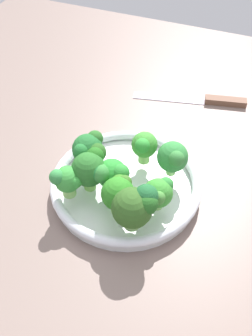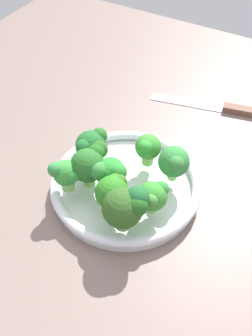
{
  "view_description": "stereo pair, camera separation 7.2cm",
  "coord_description": "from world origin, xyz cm",
  "px_view_note": "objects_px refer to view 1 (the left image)",
  "views": [
    {
      "loc": [
        49.17,
        20.72,
        58.34
      ],
      "look_at": [
        2.97,
        2.67,
        6.26
      ],
      "focal_mm": 43.06,
      "sensor_mm": 36.0,
      "label": 1
    },
    {
      "loc": [
        46.08,
        27.21,
        58.34
      ],
      "look_at": [
        2.97,
        2.67,
        6.26
      ],
      "focal_mm": 43.06,
      "sensor_mm": 36.0,
      "label": 2
    }
  ],
  "objects_px": {
    "broccoli_floret_0": "(89,149)",
    "broccoli_floret_4": "(158,193)",
    "broccoli_floret_6": "(173,158)",
    "broccoli_floret_7": "(90,169)",
    "broccoli_floret_1": "(137,205)",
    "broccoli_floret_3": "(67,180)",
    "bowl": "(126,185)",
    "broccoli_floret_8": "(119,193)",
    "knife": "(205,100)",
    "broccoli_floret_2": "(111,174)",
    "broccoli_floret_5": "(144,145)"
  },
  "relations": [
    {
      "from": "broccoli_floret_3",
      "to": "bowl",
      "type": "bearing_deg",
      "value": 131.1
    },
    {
      "from": "bowl",
      "to": "broccoli_floret_4",
      "type": "distance_m",
      "value": 0.1
    },
    {
      "from": "broccoli_floret_4",
      "to": "broccoli_floret_2",
      "type": "bearing_deg",
      "value": -95.32
    },
    {
      "from": "broccoli_floret_1",
      "to": "broccoli_floret_6",
      "type": "relative_size",
      "value": 1.19
    },
    {
      "from": "broccoli_floret_6",
      "to": "broccoli_floret_8",
      "type": "distance_m",
      "value": 0.13
    },
    {
      "from": "broccoli_floret_1",
      "to": "broccoli_floret_7",
      "type": "bearing_deg",
      "value": -114.67
    },
    {
      "from": "broccoli_floret_1",
      "to": "broccoli_floret_2",
      "type": "relative_size",
      "value": 1.24
    },
    {
      "from": "bowl",
      "to": "broccoli_floret_8",
      "type": "height_order",
      "value": "broccoli_floret_8"
    },
    {
      "from": "broccoli_floret_2",
      "to": "broccoli_floret_5",
      "type": "height_order",
      "value": "same"
    },
    {
      "from": "broccoli_floret_0",
      "to": "broccoli_floret_4",
      "type": "bearing_deg",
      "value": 73.31
    },
    {
      "from": "broccoli_floret_3",
      "to": "broccoli_floret_6",
      "type": "relative_size",
      "value": 0.92
    },
    {
      "from": "broccoli_floret_7",
      "to": "broccoli_floret_6",
      "type": "bearing_deg",
      "value": 122.81
    },
    {
      "from": "broccoli_floret_7",
      "to": "broccoli_floret_8",
      "type": "distance_m",
      "value": 0.07
    },
    {
      "from": "bowl",
      "to": "broccoli_floret_3",
      "type": "xyz_separation_m",
      "value": [
        0.07,
        -0.08,
        0.05
      ]
    },
    {
      "from": "broccoli_floret_5",
      "to": "broccoli_floret_2",
      "type": "bearing_deg",
      "value": -18.37
    },
    {
      "from": "broccoli_floret_3",
      "to": "broccoli_floret_1",
      "type": "bearing_deg",
      "value": 83.04
    },
    {
      "from": "broccoli_floret_4",
      "to": "broccoli_floret_5",
      "type": "bearing_deg",
      "value": -148.82
    },
    {
      "from": "broccoli_floret_1",
      "to": "broccoli_floret_4",
      "type": "relative_size",
      "value": 1.39
    },
    {
      "from": "broccoli_floret_2",
      "to": "broccoli_floret_5",
      "type": "distance_m",
      "value": 0.09
    },
    {
      "from": "bowl",
      "to": "broccoli_floret_5",
      "type": "distance_m",
      "value": 0.08
    },
    {
      "from": "broccoli_floret_4",
      "to": "broccoli_floret_6",
      "type": "xyz_separation_m",
      "value": [
        -0.08,
        0.0,
        0.01
      ]
    },
    {
      "from": "broccoli_floret_0",
      "to": "broccoli_floret_3",
      "type": "height_order",
      "value": "broccoli_floret_0"
    },
    {
      "from": "broccoli_floret_3",
      "to": "broccoli_floret_2",
      "type": "bearing_deg",
      "value": 120.06
    },
    {
      "from": "broccoli_floret_0",
      "to": "broccoli_floret_4",
      "type": "distance_m",
      "value": 0.15
    },
    {
      "from": "broccoli_floret_6",
      "to": "broccoli_floret_7",
      "type": "bearing_deg",
      "value": -57.19
    },
    {
      "from": "broccoli_floret_3",
      "to": "broccoli_floret_7",
      "type": "height_order",
      "value": "broccoli_floret_7"
    },
    {
      "from": "broccoli_floret_6",
      "to": "knife",
      "type": "bearing_deg",
      "value": -179.78
    },
    {
      "from": "broccoli_floret_1",
      "to": "broccoli_floret_6",
      "type": "height_order",
      "value": "broccoli_floret_1"
    },
    {
      "from": "broccoli_floret_5",
      "to": "knife",
      "type": "height_order",
      "value": "broccoli_floret_5"
    },
    {
      "from": "broccoli_floret_6",
      "to": "broccoli_floret_2",
      "type": "bearing_deg",
      "value": -50.47
    },
    {
      "from": "broccoli_floret_8",
      "to": "broccoli_floret_2",
      "type": "bearing_deg",
      "value": -141.7
    },
    {
      "from": "knife",
      "to": "broccoli_floret_5",
      "type": "bearing_deg",
      "value": -12.34
    },
    {
      "from": "broccoli_floret_4",
      "to": "broccoli_floret_1",
      "type": "bearing_deg",
      "value": -23.87
    },
    {
      "from": "broccoli_floret_4",
      "to": "broccoli_floret_0",
      "type": "bearing_deg",
      "value": -106.69
    },
    {
      "from": "broccoli_floret_2",
      "to": "broccoli_floret_8",
      "type": "distance_m",
      "value": 0.05
    },
    {
      "from": "broccoli_floret_3",
      "to": "broccoli_floret_4",
      "type": "distance_m",
      "value": 0.16
    },
    {
      "from": "broccoli_floret_1",
      "to": "broccoli_floret_8",
      "type": "xyz_separation_m",
      "value": [
        -0.02,
        -0.04,
        -0.01
      ]
    },
    {
      "from": "broccoli_floret_1",
      "to": "broccoli_floret_6",
      "type": "bearing_deg",
      "value": 170.17
    },
    {
      "from": "broccoli_floret_8",
      "to": "broccoli_floret_6",
      "type": "bearing_deg",
      "value": 151.16
    },
    {
      "from": "broccoli_floret_2",
      "to": "broccoli_floret_4",
      "type": "bearing_deg",
      "value": 84.68
    },
    {
      "from": "broccoli_floret_2",
      "to": "broccoli_floret_4",
      "type": "xyz_separation_m",
      "value": [
        0.01,
        0.09,
        -0.0
      ]
    },
    {
      "from": "bowl",
      "to": "broccoli_floret_3",
      "type": "height_order",
      "value": "broccoli_floret_3"
    },
    {
      "from": "knife",
      "to": "broccoli_floret_8",
      "type": "bearing_deg",
      "value": -8.59
    },
    {
      "from": "broccoli_floret_0",
      "to": "broccoli_floret_6",
      "type": "height_order",
      "value": "broccoli_floret_0"
    },
    {
      "from": "broccoli_floret_4",
      "to": "broccoli_floret_8",
      "type": "bearing_deg",
      "value": -64.43
    },
    {
      "from": "broccoli_floret_2",
      "to": "bowl",
      "type": "bearing_deg",
      "value": 155.4
    },
    {
      "from": "bowl",
      "to": "broccoli_floret_4",
      "type": "relative_size",
      "value": 4.64
    },
    {
      "from": "broccoli_floret_6",
      "to": "broccoli_floret_8",
      "type": "relative_size",
      "value": 0.98
    },
    {
      "from": "broccoli_floret_0",
      "to": "knife",
      "type": "distance_m",
      "value": 0.36
    },
    {
      "from": "broccoli_floret_0",
      "to": "broccoli_floret_1",
      "type": "relative_size",
      "value": 0.88
    }
  ]
}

